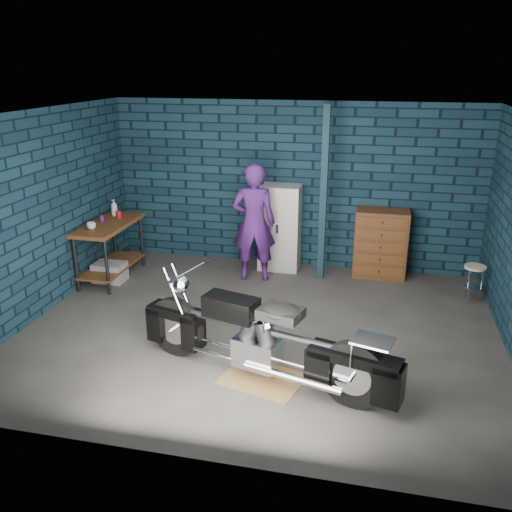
{
  "coord_description": "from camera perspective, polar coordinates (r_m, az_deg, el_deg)",
  "views": [
    {
      "loc": [
        1.33,
        -6.13,
        3.27
      ],
      "look_at": [
        -0.13,
        0.3,
        0.89
      ],
      "focal_mm": 38.0,
      "sensor_mm": 36.0,
      "label": 1
    }
  ],
  "objects": [
    {
      "name": "mug_purple",
      "position": [
        8.78,
        -15.92,
        3.83
      ],
      "size": [
        0.08,
        0.08,
        0.1
      ],
      "primitive_type": "cylinder",
      "rotation": [
        0.0,
        0.0,
        0.08
      ],
      "color": "#551965",
      "rests_on": "workbench"
    },
    {
      "name": "workbench",
      "position": [
        8.82,
        -15.03,
        0.53
      ],
      "size": [
        0.6,
        1.4,
        0.91
      ],
      "primitive_type": "cube",
      "color": "brown",
      "rests_on": "ground"
    },
    {
      "name": "locker",
      "position": [
        8.87,
        2.51,
        3.0
      ],
      "size": [
        0.66,
        0.47,
        1.41
      ],
      "primitive_type": "cube",
      "color": "silver",
      "rests_on": "ground"
    },
    {
      "name": "shop_stool",
      "position": [
        8.35,
        21.87,
        -2.71
      ],
      "size": [
        0.33,
        0.33,
        0.54
      ],
      "primitive_type": null,
      "rotation": [
        0.0,
        0.0,
        -0.12
      ],
      "color": "beige",
      "rests_on": "ground"
    },
    {
      "name": "ground",
      "position": [
        7.07,
        0.46,
        -7.71
      ],
      "size": [
        6.0,
        6.0,
        0.0
      ],
      "primitive_type": "plane",
      "color": "#4E4B48",
      "rests_on": "ground"
    },
    {
      "name": "bottle",
      "position": [
        9.05,
        -14.7,
        4.95
      ],
      "size": [
        0.14,
        0.14,
        0.27
      ],
      "primitive_type": "imported",
      "rotation": [
        0.0,
        0.0,
        -0.38
      ],
      "color": "#919399",
      "rests_on": "workbench"
    },
    {
      "name": "support_post",
      "position": [
        8.34,
        7.11,
        6.37
      ],
      "size": [
        0.1,
        0.1,
        2.7
      ],
      "primitive_type": "cube",
      "color": "#122A39",
      "rests_on": "ground"
    },
    {
      "name": "drip_mat",
      "position": [
        6.06,
        0.71,
        -12.78
      ],
      "size": [
        0.99,
        0.85,
        0.01
      ],
      "primitive_type": "cube",
      "rotation": [
        0.0,
        0.0,
        -0.27
      ],
      "color": "brown",
      "rests_on": "ground"
    },
    {
      "name": "tool_chest",
      "position": [
        8.79,
        12.98,
        1.25
      ],
      "size": [
        0.82,
        0.45,
        1.09
      ],
      "primitive_type": "cube",
      "color": "brown",
      "rests_on": "ground"
    },
    {
      "name": "storage_bin",
      "position": [
        8.81,
        -15.13,
        -1.64
      ],
      "size": [
        0.48,
        0.34,
        0.3
      ],
      "primitive_type": "cube",
      "color": "#919399",
      "rests_on": "ground"
    },
    {
      "name": "mug_red",
      "position": [
        8.9,
        -14.24,
        4.24
      ],
      "size": [
        0.09,
        0.09,
        0.12
      ],
      "primitive_type": "cylinder",
      "rotation": [
        0.0,
        0.0,
        -0.02
      ],
      "color": "#A11517",
      "rests_on": "workbench"
    },
    {
      "name": "cup_a",
      "position": [
        8.43,
        -16.94,
        3.06
      ],
      "size": [
        0.18,
        0.18,
        0.1
      ],
      "primitive_type": "imported",
      "rotation": [
        0.0,
        0.0,
        -0.44
      ],
      "color": "beige",
      "rests_on": "workbench"
    },
    {
      "name": "room_walls",
      "position": [
        6.95,
        1.5,
        8.49
      ],
      "size": [
        6.02,
        5.01,
        2.71
      ],
      "color": "#0F2534",
      "rests_on": "ground"
    },
    {
      "name": "motorcycle",
      "position": [
        5.78,
        0.73,
        -8.12
      ],
      "size": [
        2.64,
        1.35,
        1.12
      ],
      "primitive_type": null,
      "rotation": [
        0.0,
        0.0,
        -0.27
      ],
      "color": "black",
      "rests_on": "ground"
    },
    {
      "name": "person",
      "position": [
        8.34,
        -0.23,
        3.49
      ],
      "size": [
        0.75,
        0.56,
        1.84
      ],
      "primitive_type": "imported",
      "rotation": [
        0.0,
        0.0,
        3.33
      ],
      "color": "#4F1F75",
      "rests_on": "ground"
    }
  ]
}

